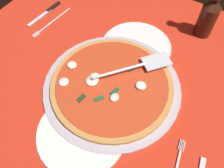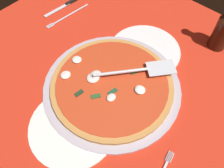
# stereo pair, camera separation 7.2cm
# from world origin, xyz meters

# --- Properties ---
(ground_plane) EXTENTS (1.09, 1.09, 0.01)m
(ground_plane) POSITION_xyz_m (0.00, 0.00, -0.00)
(ground_plane) COLOR red
(checker_pattern) EXTENTS (1.09, 1.09, 0.00)m
(checker_pattern) POSITION_xyz_m (-0.00, 0.00, 0.00)
(checker_pattern) COLOR white
(checker_pattern) RESTS_ON ground_plane
(pizza_pan) EXTENTS (0.44, 0.44, 0.01)m
(pizza_pan) POSITION_xyz_m (0.02, 0.06, 0.01)
(pizza_pan) COLOR #B9AEBB
(pizza_pan) RESTS_ON ground_plane
(dinner_plate_left) EXTENTS (0.26, 0.26, 0.01)m
(dinner_plate_left) POSITION_xyz_m (-0.18, 0.04, 0.01)
(dinner_plate_left) COLOR white
(dinner_plate_left) RESTS_ON ground_plane
(dinner_plate_right) EXTENTS (0.26, 0.26, 0.01)m
(dinner_plate_right) POSITION_xyz_m (0.20, 0.06, 0.01)
(dinner_plate_right) COLOR white
(dinner_plate_right) RESTS_ON ground_plane
(pizza) EXTENTS (0.39, 0.39, 0.03)m
(pizza) POSITION_xyz_m (0.02, 0.06, 0.02)
(pizza) COLOR #C88843
(pizza) RESTS_ON pizza_pan
(pizza_server) EXTENTS (0.23, 0.20, 0.01)m
(pizza_server) POSITION_xyz_m (-0.07, 0.10, 0.05)
(pizza_server) COLOR silver
(pizza_server) RESTS_ON pizza
(place_setting_near) EXTENTS (0.22, 0.15, 0.01)m
(place_setting_near) POSITION_xyz_m (-0.14, -0.34, 0.00)
(place_setting_near) COLOR white
(place_setting_near) RESTS_ON ground_plane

